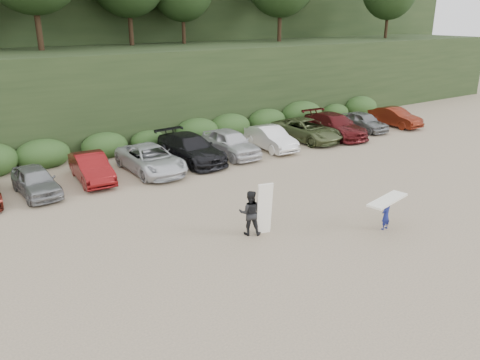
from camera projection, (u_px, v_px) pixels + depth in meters
ground at (272, 233)px, 18.76m from camera, size 120.00×120.00×0.00m
parked_cars at (180, 153)px, 27.02m from camera, size 39.83×6.05×1.62m
child_surfer at (387, 209)px, 18.84m from camera, size 2.30×1.06×1.33m
adult_surfer at (251, 212)px, 18.41m from camera, size 1.36×1.08×2.17m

